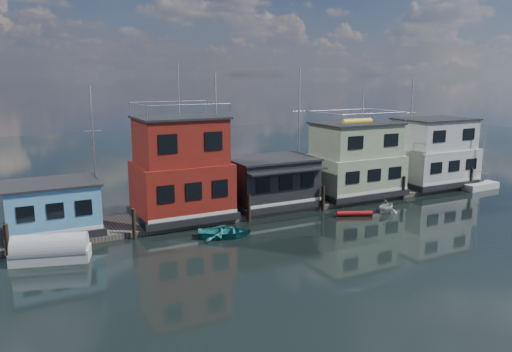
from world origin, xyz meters
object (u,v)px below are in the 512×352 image
houseboat_blue (52,208)px  tarp_runabout (51,250)px  houseboat_red (181,170)px  houseboat_white (433,153)px  dinghy_white (386,206)px  dinghy_teal (225,232)px  houseboat_green (355,160)px  day_sailer (481,185)px  red_kayak (354,214)px  houseboat_dark (271,181)px

houseboat_blue → tarp_runabout: (-0.65, -4.71, -1.51)m
houseboat_red → tarp_runabout: bearing=-155.1°
houseboat_white → dinghy_white: (-11.00, -5.57, -2.96)m
dinghy_teal → dinghy_white: dinghy_white is taller
houseboat_green → day_sailer: (13.50, -3.20, -3.15)m
houseboat_blue → day_sailer: 40.17m
houseboat_red → red_kayak: (12.93, -5.26, -3.89)m
houseboat_blue → day_sailer: day_sailer is taller
dinghy_white → houseboat_red: bearing=51.5°
houseboat_green → tarp_runabout: 27.70m
houseboat_white → red_kayak: size_ratio=2.85×
houseboat_green → dinghy_teal: (-15.68, -5.38, -3.15)m
houseboat_red → houseboat_white: size_ratio=1.41×
dinghy_teal → day_sailer: 29.26m
houseboat_dark → day_sailer: (22.50, -3.18, -2.02)m
day_sailer → dinghy_teal: bearing=-178.0°
dinghy_white → tarp_runabout: (-26.15, 0.86, 0.12)m
houseboat_blue → red_kayak: (22.43, -5.26, -1.99)m
houseboat_green → red_kayak: size_ratio=2.85×
day_sailer → houseboat_green: bearing=164.4°
houseboat_dark → houseboat_green: houseboat_green is taller
houseboat_green → red_kayak: houseboat_green is taller
day_sailer → dinghy_white: bearing=-173.0°
houseboat_red → houseboat_dark: size_ratio=1.60×
houseboat_blue → dinghy_white: bearing=-12.3°
houseboat_red → dinghy_white: (16.00, -5.57, -3.53)m
houseboat_dark → dinghy_teal: houseboat_dark is taller
tarp_runabout → day_sailer: 40.68m
houseboat_dark → houseboat_red: bearing=179.9°
houseboat_green → dinghy_teal: 16.87m
houseboat_red → day_sailer: bearing=-6.0°
houseboat_red → red_kayak: houseboat_red is taller
houseboat_red → houseboat_green: (17.00, 0.00, -0.55)m
houseboat_red → dinghy_teal: 6.66m
dinghy_teal → houseboat_blue: bearing=86.3°
dinghy_teal → houseboat_green: bearing=-48.4°
houseboat_blue → houseboat_white: bearing=0.0°
red_kayak → tarp_runabout: (-23.08, 0.55, 0.48)m
dinghy_teal → dinghy_white: (14.68, -0.19, 0.18)m
houseboat_green → dinghy_teal: size_ratio=2.17×
dinghy_teal → dinghy_white: 14.68m
houseboat_red → red_kayak: size_ratio=4.02×
houseboat_red → dinghy_white: bearing=-19.2°
houseboat_dark → day_sailer: 22.81m
houseboat_white → houseboat_green: bearing=180.0°
tarp_runabout → day_sailer: bearing=17.8°
red_kayak → dinghy_teal: size_ratio=0.76×
tarp_runabout → houseboat_blue: bearing=97.9°
houseboat_white → tarp_runabout: size_ratio=1.71×
tarp_runabout → day_sailer: (40.65, 1.51, -0.30)m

